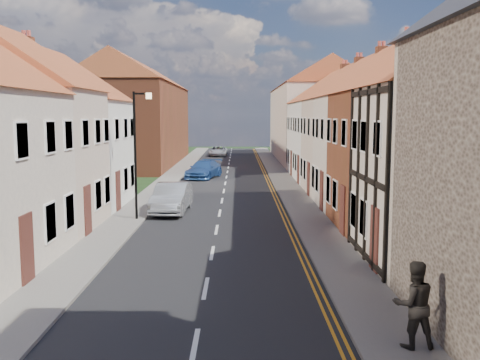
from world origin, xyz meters
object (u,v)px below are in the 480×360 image
lamppost (137,147)px  pedestrian_right (414,304)px  car_distant (218,151)px  car_far (204,169)px  car_mid (172,198)px

lamppost → pedestrian_right: (8.49, -14.21, -2.48)m
car_distant → lamppost: bearing=-91.1°
lamppost → car_distant: (2.31, 40.23, -2.91)m
car_far → car_distant: bearing=103.9°
car_mid → pedestrian_right: bearing=-64.0°
car_distant → pedestrian_right: bearing=-81.4°
car_far → pedestrian_right: size_ratio=2.58×
car_far → lamppost: bearing=-82.0°
lamppost → car_distant: bearing=86.7°
car_mid → car_distant: 37.96m
lamppost → pedestrian_right: 16.74m
lamppost → car_far: (2.02, 17.40, -2.83)m
car_mid → car_far: size_ratio=0.95×
car_far → pedestrian_right: pedestrian_right is taller
lamppost → car_mid: size_ratio=1.30×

